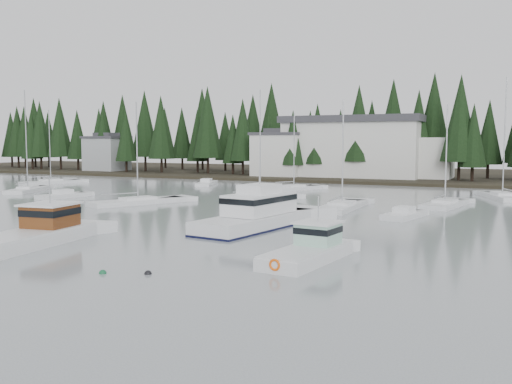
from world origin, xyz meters
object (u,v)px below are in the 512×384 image
sailboat_0 (294,190)px  runabout_3 (206,184)px  lobster_boat_brown (35,235)px  runabout_4 (256,201)px  house_west (280,153)px  sailboat_4 (260,200)px  harbor_inn (364,147)px  sailboat_7 (445,206)px  runabout_0 (63,197)px  house_far_west (107,153)px  sailboat_1 (51,183)px  sailboat_8 (502,198)px  sailboat_6 (138,203)px  sailboat_9 (28,191)px  lobster_boat_teal (310,252)px  sailboat_2 (342,208)px  cabin_cruiser_center (257,218)px  runabout_1 (404,216)px

sailboat_0 → runabout_3: 16.17m
lobster_boat_brown → runabout_4: bearing=-11.7°
house_west → sailboat_4: 40.99m
harbor_inn → sailboat_7: 43.27m
sailboat_0 → runabout_0: size_ratio=1.67×
sailboat_0 → sailboat_4: (1.88, -15.44, 0.01)m
house_far_west → harbor_inn: (57.04, 1.34, 1.37)m
sailboat_1 → sailboat_8: (67.04, 4.89, 0.02)m
house_west → runabout_0: bearing=-102.0°
sailboat_4 → sailboat_6: size_ratio=1.13×
sailboat_9 → runabout_0: 11.62m
sailboat_0 → sailboat_7: size_ratio=1.00×
runabout_0 → harbor_inn: bearing=-16.3°
lobster_boat_teal → runabout_0: bearing=67.3°
lobster_boat_brown → lobster_boat_teal: (18.45, 2.74, -0.08)m
sailboat_1 → sailboat_2: size_ratio=1.08×
lobster_boat_brown → sailboat_2: bearing=-31.8°
house_west → runabout_0: (-9.60, -45.11, -4.52)m
cabin_cruiser_center → sailboat_4: 20.55m
house_west → house_far_west: bearing=177.3°
harbor_inn → runabout_0: size_ratio=4.37×
cabin_cruiser_center → sailboat_8: (16.83, 33.57, -0.71)m
sailboat_1 → sailboat_7: 62.22m
sailboat_4 → sailboat_7: sailboat_4 is taller
sailboat_1 → sailboat_6: bearing=-100.7°
runabout_3 → runabout_4: size_ratio=1.01×
lobster_boat_teal → sailboat_2: (-5.61, 25.34, -0.44)m
harbor_inn → sailboat_4: size_ratio=2.23×
lobster_boat_teal → runabout_4: size_ratio=1.07×
lobster_boat_teal → sailboat_0: sailboat_0 is taller
sailboat_7 → house_far_west: bearing=73.1°
harbor_inn → runabout_0: (-24.64, -48.45, -5.64)m
runabout_4 → lobster_boat_brown: bearing=169.5°
lobster_boat_brown → sailboat_6: sailboat_6 is taller
sailboat_0 → runabout_1: bearing=-114.2°
lobster_boat_brown → runabout_1: bearing=-47.2°
sailboat_2 → sailboat_4: sailboat_4 is taller
sailboat_7 → runabout_3: bearing=77.3°
house_west → house_far_west: 42.05m
sailboat_0 → runabout_3: size_ratio=1.56×
sailboat_0 → runabout_4: bearing=-147.2°
sailboat_0 → sailboat_4: sailboat_4 is taller
cabin_cruiser_center → runabout_0: bearing=77.3°
cabin_cruiser_center → runabout_1: 14.52m
lobster_boat_teal → sailboat_6: (-27.25, 20.29, -0.44)m
sailboat_2 → runabout_1: bearing=-122.7°
harbor_inn → runabout_4: (-1.07, -43.31, -5.64)m
sailboat_1 → runabout_4: size_ratio=1.74×
harbor_inn → sailboat_0: harbor_inn is taller
house_west → house_far_west: size_ratio=1.13×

